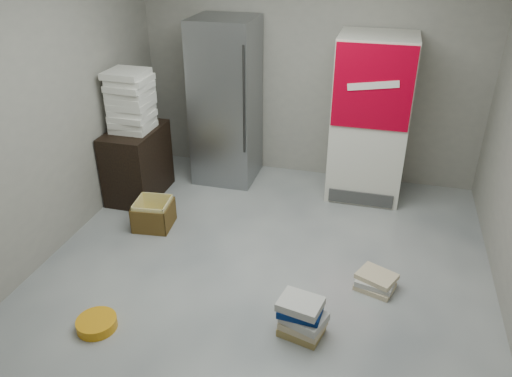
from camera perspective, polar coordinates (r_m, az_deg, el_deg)
The scene contains 10 objects.
ground at distance 4.31m, azimuth -0.39°, elevation -12.18°, with size 5.00×5.00×0.00m, color #AEAFAA.
room_shell at distance 3.44m, azimuth -0.49°, elevation 11.35°, with size 4.04×5.04×2.82m.
steel_fridge at distance 5.89m, azimuth -3.42°, elevation 9.83°, with size 0.70×0.72×1.90m.
coke_cooler at distance 5.62m, azimuth 12.93°, elevation 7.79°, with size 0.80×0.73×1.80m.
wood_shelf at distance 5.78m, azimuth -13.38°, elevation 2.87°, with size 0.50×0.80×0.80m, color black.
supply_box_stack at distance 5.52m, azimuth -14.12°, elevation 9.70°, with size 0.44×0.45×0.65m.
phonebook_stack_main at distance 3.90m, azimuth 5.27°, elevation -14.45°, with size 0.40×0.34×0.32m.
phonebook_stack_side at distance 4.47m, azimuth 13.52°, elevation -10.29°, with size 0.38×0.36×0.14m.
cardboard_box at distance 5.25m, azimuth -11.61°, elevation -3.06°, with size 0.41×0.41×0.30m.
bucket_lid at distance 4.19m, azimuth -17.74°, elevation -14.49°, with size 0.31×0.31×0.08m, color orange.
Camera 1 is at (0.88, -3.17, 2.79)m, focal length 35.00 mm.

